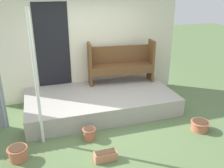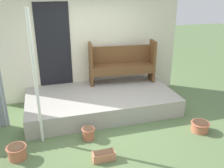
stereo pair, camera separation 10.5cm
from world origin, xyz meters
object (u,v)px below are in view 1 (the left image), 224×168
Objects in this scene: bench at (121,62)px; support_post at (36,82)px; flower_pot_left at (18,153)px; flower_pot_right at (200,125)px; planter_box_rect at (105,156)px; flower_pot_middle at (89,133)px.

support_post is at bearing -137.96° from bench.
flower_pot_right is at bearing -2.08° from flower_pot_left.
flower_pot_right is 1.00× the size of planter_box_rect.
flower_pot_right reaches higher than planter_box_rect.
flower_pot_left is 1.32× the size of flower_pot_middle.
bench is 2.79m from planter_box_rect.
bench is at bearing 54.42° from flower_pot_middle.
bench is at bearing 65.32° from planter_box_rect.
planter_box_rect is (-2.10, -0.33, -0.03)m from flower_pot_right.
support_post is 7.18× the size of flower_pot_left.
flower_pot_right is 2.12m from planter_box_rect.
support_post reaches higher than flower_pot_middle.
support_post is 6.45× the size of planter_box_rect.
bench reaches higher than flower_pot_right.
flower_pot_middle is 0.69× the size of flower_pot_right.
support_post is at bearing 138.68° from planter_box_rect.
flower_pot_left is at bearing 162.09° from planter_box_rect.
flower_pot_left is at bearing 177.92° from flower_pot_right.
bench is 2.27m from flower_pot_middle.
flower_pot_middle is 0.68× the size of planter_box_rect.
bench reaches higher than flower_pot_middle.
support_post reaches higher than bench.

